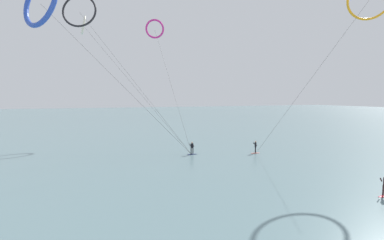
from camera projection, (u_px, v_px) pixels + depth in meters
name	position (u px, v px, depth m)	size (l,w,h in m)	color
sea_water	(108.00, 118.00, 102.21)	(400.00, 200.00, 0.08)	slate
surfer_navy	(192.00, 149.00, 36.85)	(1.40, 0.62, 1.70)	navy
surfer_coral	(255.00, 148.00, 37.64)	(1.40, 0.70, 1.70)	#EA7260
kite_magenta	(155.00, 29.00, 54.28)	(3.77, 21.62, 22.73)	#CC288E
kite_cobalt	(41.00, 1.00, 24.96)	(18.63, 7.45, 18.68)	#2647B7
kite_charcoal	(79.00, 11.00, 40.46)	(15.98, 12.40, 22.63)	black
kite_ivory	(84.00, 25.00, 50.33)	(13.36, 23.01, 22.31)	silver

